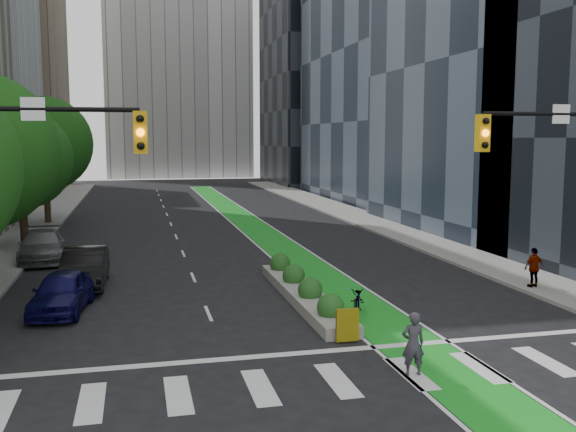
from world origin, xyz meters
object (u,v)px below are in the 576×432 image
median_planter (303,291)px  parked_car_left_near (62,292)px  parked_car_left_far (42,246)px  pedestrian_far (534,268)px  bicycle (358,299)px  parked_car_left_mid (85,268)px  cyclist (413,344)px

median_planter → parked_car_left_near: parked_car_left_near is taller
median_planter → parked_car_left_far: parked_car_left_far is taller
median_planter → parked_car_left_near: 8.71m
parked_car_left_near → pedestrian_far: (18.11, -1.04, 0.23)m
parked_car_left_near → pedestrian_far: bearing=3.9°
median_planter → pedestrian_far: pedestrian_far is taller
parked_car_left_near → parked_car_left_far: bearing=108.2°
bicycle → pedestrian_far: bearing=33.8°
parked_car_left_mid → parked_car_left_far: 6.84m
bicycle → parked_car_left_mid: parked_car_left_mid is taller
parked_car_left_mid → pedestrian_far: 18.29m
median_planter → parked_car_left_far: bearing=135.3°
median_planter → parked_car_left_mid: (-8.20, 4.24, 0.42)m
parked_car_left_near → parked_car_left_mid: (0.49, 3.89, 0.07)m
median_planter → parked_car_left_mid: 9.24m
parked_car_left_far → pedestrian_far: pedestrian_far is taller
bicycle → parked_car_left_near: bearing=-172.0°
parked_car_left_mid → parked_car_left_far: parked_car_left_mid is taller
bicycle → parked_car_left_near: (-10.09, 2.62, 0.22)m
parked_car_left_near → parked_car_left_far: parked_car_left_far is taller
median_planter → cyclist: bearing=-84.4°
parked_car_left_far → pedestrian_far: size_ratio=3.26×
parked_car_left_far → pedestrian_far: bearing=-34.0°
cyclist → pedestrian_far: size_ratio=1.05×
parked_car_left_near → parked_car_left_mid: size_ratio=0.88×
parked_car_left_near → parked_car_left_far: size_ratio=0.81×
cyclist → pedestrian_far: (8.61, 7.46, 0.11)m
median_planter → parked_car_left_mid: size_ratio=2.13×
median_planter → cyclist: 8.20m
median_planter → bicycle: size_ratio=5.31×
bicycle → parked_car_left_near: size_ratio=0.46×
bicycle → cyclist: 5.92m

